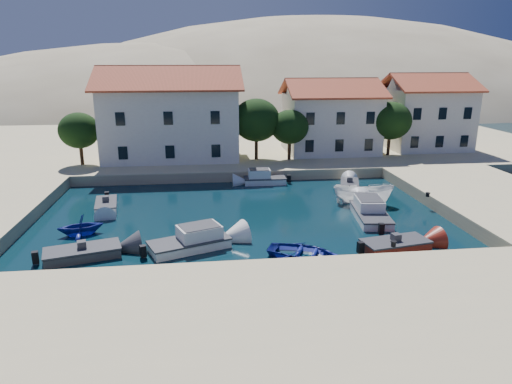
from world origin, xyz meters
TOP-DOWN VIEW (x-y plane):
  - ground at (0.00, 0.00)m, footprint 400.00×400.00m
  - quay_south at (0.00, -6.00)m, footprint 52.00×12.00m
  - quay_east at (20.50, 10.00)m, footprint 11.00×20.00m
  - quay_north at (2.00, 38.00)m, footprint 80.00×36.00m
  - hills at (20.64, 123.62)m, footprint 254.00×176.00m
  - building_left at (-6.00, 28.00)m, footprint 14.70×9.45m
  - building_mid at (12.00, 29.00)m, footprint 10.50×8.40m
  - building_right at (24.00, 30.00)m, footprint 9.45×8.40m
  - trees at (4.51, 25.46)m, footprint 37.30×5.30m
  - bollards at (2.80, 3.87)m, footprint 29.36×9.56m
  - motorboat_grey_sw at (-10.01, 3.62)m, footprint 4.69×3.02m
  - cabin_cruiser_south at (-3.73, 4.17)m, footprint 5.36×3.75m
  - rowboat_south at (3.01, 2.20)m, footprint 5.07×4.47m
  - motorboat_red_se at (8.93, 2.56)m, footprint 4.41×2.58m
  - cabin_cruiser_east at (9.43, 8.19)m, footprint 2.83×5.57m
  - boat_east at (10.11, 11.78)m, footprint 5.08×2.93m
  - motorboat_white_ne at (10.51, 16.48)m, footprint 2.58×3.78m
  - rowboat_west at (-11.05, 7.51)m, footprint 3.46×3.18m
  - motorboat_white_west at (-10.42, 12.95)m, footprint 2.15×3.83m
  - cabin_cruiser_north at (3.04, 19.00)m, footprint 3.96×1.74m

SIDE VIEW (x-z plane):
  - hills at x=20.64m, z-range -72.90..26.10m
  - ground at x=0.00m, z-range 0.00..0.00m
  - rowboat_south at x=3.01m, z-range -0.44..0.44m
  - boat_east at x=10.11m, z-range -0.92..0.92m
  - rowboat_west at x=-11.05m, z-range -0.76..0.76m
  - motorboat_grey_sw at x=-10.01m, z-range -0.33..0.92m
  - motorboat_red_se at x=8.93m, z-range -0.33..0.92m
  - motorboat_white_west at x=-10.42m, z-range -0.33..0.92m
  - motorboat_white_ne at x=10.51m, z-range -0.33..0.92m
  - cabin_cruiser_south at x=-3.73m, z-range -0.32..1.28m
  - cabin_cruiser_east at x=9.43m, z-range -0.32..1.28m
  - cabin_cruiser_north at x=3.04m, z-range -0.32..1.28m
  - quay_south at x=0.00m, z-range 0.00..1.00m
  - quay_east at x=20.50m, z-range 0.00..1.00m
  - quay_north at x=2.00m, z-range 0.00..1.00m
  - bollards at x=2.80m, z-range 1.00..1.30m
  - trees at x=4.51m, z-range 1.61..8.06m
  - building_mid at x=12.00m, z-range 1.07..9.37m
  - building_right at x=24.00m, z-range 1.07..9.87m
  - building_left at x=-6.00m, z-range 1.09..10.79m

